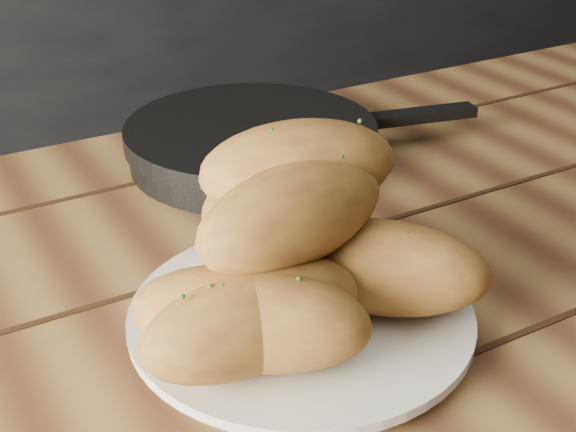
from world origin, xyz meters
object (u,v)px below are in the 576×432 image
object	(u,v)px
plate	(301,318)
skillet	(253,142)
bread_rolls	(290,254)
table	(423,365)

from	to	relation	value
plate	skillet	distance (m)	0.32
bread_rolls	skillet	xyz separation A→B (m)	(0.13, 0.30, -0.05)
plate	bread_rolls	size ratio (longest dim) A/B	0.91
plate	bread_rolls	world-z (taller)	bread_rolls
table	plate	world-z (taller)	plate
table	skillet	bearing A→B (deg)	94.37
table	bread_rolls	size ratio (longest dim) A/B	5.24
skillet	bread_rolls	bearing A→B (deg)	-112.79
plate	bread_rolls	xyz separation A→B (m)	(-0.01, -0.00, 0.06)
table	bread_rolls	xyz separation A→B (m)	(-0.15, -0.01, 0.17)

